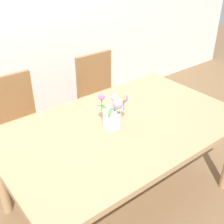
{
  "coord_description": "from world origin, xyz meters",
  "views": [
    {
      "loc": [
        -1.13,
        -1.32,
        1.84
      ],
      "look_at": [
        -0.07,
        0.02,
        0.85
      ],
      "focal_mm": 46.38,
      "sensor_mm": 36.0,
      "label": 1
    }
  ],
  "objects_px": {
    "chair_right": "(101,92)",
    "dining_table": "(122,134)",
    "chair_left": "(18,120)",
    "flower_vase": "(114,113)"
  },
  "relations": [
    {
      "from": "chair_right",
      "to": "flower_vase",
      "type": "height_order",
      "value": "flower_vase"
    },
    {
      "from": "dining_table",
      "to": "flower_vase",
      "type": "xyz_separation_m",
      "value": [
        -0.07,
        0.01,
        0.2
      ]
    },
    {
      "from": "dining_table",
      "to": "flower_vase",
      "type": "distance_m",
      "value": 0.21
    },
    {
      "from": "dining_table",
      "to": "chair_right",
      "type": "xyz_separation_m",
      "value": [
        0.45,
        0.88,
        -0.13
      ]
    },
    {
      "from": "dining_table",
      "to": "chair_left",
      "type": "xyz_separation_m",
      "value": [
        -0.45,
        0.88,
        -0.13
      ]
    },
    {
      "from": "chair_left",
      "to": "chair_right",
      "type": "relative_size",
      "value": 1.0
    },
    {
      "from": "dining_table",
      "to": "chair_left",
      "type": "distance_m",
      "value": 0.99
    },
    {
      "from": "chair_right",
      "to": "dining_table",
      "type": "bearing_deg",
      "value": 62.79
    },
    {
      "from": "chair_left",
      "to": "chair_right",
      "type": "bearing_deg",
      "value": -180.0
    },
    {
      "from": "chair_left",
      "to": "chair_right",
      "type": "xyz_separation_m",
      "value": [
        0.9,
        0.0,
        0.0
      ]
    }
  ]
}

